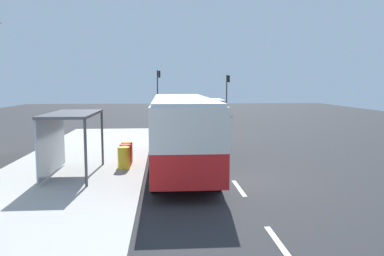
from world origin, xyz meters
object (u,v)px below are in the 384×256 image
white_van (212,109)px  bus_shelter (65,127)px  sedan_near (203,108)px  recycling_bin_orange (127,152)px  traffic_light_near_side (227,88)px  bus (181,128)px  traffic_light_far_side (158,85)px  recycling_bin_yellow (124,158)px  recycling_bin_red (125,155)px

white_van → bus_shelter: (-8.61, -21.73, 0.75)m
sedan_near → recycling_bin_orange: sedan_near is taller
recycling_bin_orange → sedan_near: bearing=77.6°
sedan_near → traffic_light_near_side: size_ratio=0.91×
bus → traffic_light_near_side: (7.21, 31.02, 1.41)m
white_van → recycling_bin_orange: (-6.40, -19.43, -0.69)m
traffic_light_far_side → bus_shelter: traffic_light_far_side is taller
sedan_near → traffic_light_near_side: traffic_light_near_side is taller
sedan_near → recycling_bin_yellow: (-6.50, -30.92, -0.14)m
bus → traffic_light_far_side: bearing=92.5°
white_van → traffic_light_near_side: (3.30, 10.90, 1.91)m
bus → sedan_near: bus is taller
recycling_bin_yellow → recycling_bin_red: same height
traffic_light_near_side → recycling_bin_red: bearing=-107.4°
bus → bus_shelter: size_ratio=2.75×
recycling_bin_yellow → white_van: bearing=72.9°
recycling_bin_yellow → traffic_light_far_side: (1.09, 32.53, 2.95)m
sedan_near → bus_shelter: bus_shelter is taller
sedan_near → traffic_light_near_side: (3.20, 0.81, 2.47)m
bus_shelter → traffic_light_near_side: bearing=69.9°
recycling_bin_yellow → bus_shelter: 2.79m
traffic_light_near_side → traffic_light_far_side: 8.65m
sedan_near → bus_shelter: 33.01m
white_van → recycling_bin_yellow: 21.80m
white_van → recycling_bin_red: (-6.40, -20.13, -0.69)m
bus_shelter → traffic_light_far_side: bearing=84.3°
recycling_bin_yellow → bus: bearing=15.9°
traffic_light_far_side → white_van: bearing=-65.6°
bus → traffic_light_near_side: 31.88m
recycling_bin_orange → traffic_light_far_side: 31.29m
bus → traffic_light_far_side: (-1.39, 31.82, 1.76)m
traffic_light_far_side → bus_shelter: bearing=-95.7°
traffic_light_near_side → traffic_light_far_side: traffic_light_far_side is taller
recycling_bin_red → traffic_light_far_side: 31.98m
recycling_bin_yellow → traffic_light_near_side: (9.70, 31.73, 2.60)m
recycling_bin_red → recycling_bin_yellow: bearing=-90.0°
recycling_bin_yellow → sedan_near: bearing=78.1°
white_van → traffic_light_far_side: (-5.31, 11.70, 2.26)m
bus_shelter → bus: bearing=18.9°
sedan_near → traffic_light_far_side: traffic_light_far_side is taller
recycling_bin_orange → traffic_light_far_side: bearing=88.0°
white_van → traffic_light_near_side: traffic_light_near_side is taller
bus_shelter → recycling_bin_red: bearing=35.8°
traffic_light_near_side → traffic_light_far_side: (-8.61, 0.80, 0.34)m
recycling_bin_red → traffic_light_near_side: bearing=72.6°
recycling_bin_red → recycling_bin_orange: bearing=90.0°
white_van → recycling_bin_orange: white_van is taller
recycling_bin_yellow → traffic_light_far_side: traffic_light_far_side is taller
white_van → recycling_bin_red: white_van is taller
sedan_near → recycling_bin_red: size_ratio=4.69×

